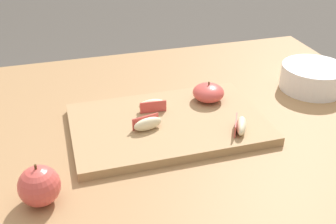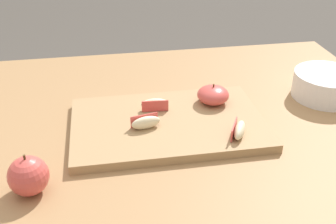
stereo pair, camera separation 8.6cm
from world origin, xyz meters
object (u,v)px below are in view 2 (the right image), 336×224
apple_wedge_near_knife (146,122)px  cutting_board (168,124)px  apple_wedge_right (155,104)px  apple_half_skin_up (213,95)px  ceramic_fruit_bowl (327,84)px  apple_wedge_front (239,130)px  whole_apple_pink_lady (28,176)px

apple_wedge_near_knife → cutting_board: bearing=24.7°
cutting_board → apple_wedge_right: 0.06m
apple_wedge_near_knife → apple_half_skin_up: bearing=26.7°
apple_wedge_right → ceramic_fruit_bowl: 0.42m
apple_wedge_front → apple_wedge_near_knife: bearing=161.4°
cutting_board → apple_wedge_right: apple_wedge_right is taller
apple_half_skin_up → whole_apple_pink_lady: 0.44m
apple_wedge_front → whole_apple_pink_lady: 0.40m
apple_half_skin_up → ceramic_fruit_bowl: 0.29m
apple_wedge_front → apple_half_skin_up: bearing=95.9°
apple_wedge_right → apple_wedge_near_knife: bearing=-112.1°
apple_half_skin_up → apple_wedge_right: apple_half_skin_up is taller
apple_wedge_near_knife → apple_wedge_front: size_ratio=1.01×
apple_wedge_right → ceramic_fruit_bowl: (0.42, 0.03, 0.00)m
ceramic_fruit_bowl → cutting_board: bearing=-169.0°
apple_wedge_near_knife → ceramic_fruit_bowl: size_ratio=0.40×
apple_wedge_right → cutting_board: bearing=-66.9°
cutting_board → apple_wedge_front: (0.13, -0.08, 0.02)m
apple_wedge_front → ceramic_fruit_bowl: bearing=30.6°
apple_wedge_front → whole_apple_pink_lady: bearing=-168.6°
apple_wedge_right → whole_apple_pink_lady: 0.32m
ceramic_fruit_bowl → apple_wedge_right: bearing=-176.0°
apple_wedge_right → apple_wedge_front: bearing=-41.5°
whole_apple_pink_lady → apple_wedge_right: bearing=40.9°
apple_wedge_right → ceramic_fruit_bowl: bearing=4.0°
apple_half_skin_up → apple_wedge_front: (0.01, -0.14, -0.01)m
whole_apple_pink_lady → cutting_board: bearing=31.5°
cutting_board → apple_half_skin_up: size_ratio=5.63×
cutting_board → whole_apple_pink_lady: whole_apple_pink_lady is taller
cutting_board → apple_wedge_front: bearing=-32.9°
cutting_board → ceramic_fruit_bowl: 0.41m
apple_wedge_near_knife → ceramic_fruit_bowl: bearing=12.6°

